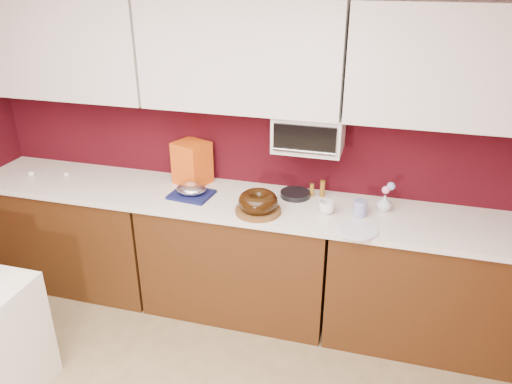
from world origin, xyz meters
The scene contains 28 objects.
wall_back centered at (0.00, 2.25, 1.25)m, with size 4.00×0.02×2.50m, color #3D080F.
base_cabinet_left centered at (-1.33, 1.94, 0.43)m, with size 1.31×0.58×0.86m, color #45250D.
base_cabinet_center centered at (0.00, 1.94, 0.43)m, with size 1.31×0.58×0.86m, color #45250D.
base_cabinet_right centered at (1.33, 1.94, 0.43)m, with size 1.31×0.58×0.86m, color #45250D.
countertop centered at (0.00, 1.94, 0.88)m, with size 4.00×0.62×0.04m, color white.
upper_cabinet_left centered at (-1.33, 2.08, 1.85)m, with size 1.31×0.33×0.70m, color white.
upper_cabinet_center centered at (0.00, 2.08, 1.85)m, with size 1.31×0.33×0.70m, color white.
upper_cabinet_right centered at (1.33, 2.08, 1.85)m, with size 1.31×0.33×0.70m, color white.
toaster_oven centered at (0.45, 2.10, 1.38)m, with size 0.45×0.30×0.25m, color white.
toaster_oven_door centered at (0.45, 1.94, 1.38)m, with size 0.40×0.02×0.18m, color black.
toaster_oven_handle centered at (0.45, 1.93, 1.30)m, with size 0.02×0.02×0.42m, color silver.
cake_base centered at (0.19, 1.78, 0.91)m, with size 0.30×0.30×0.03m, color brown.
bundt_cake centered at (0.19, 1.78, 0.98)m, with size 0.26×0.26×0.11m, color black.
navy_towel centered at (-0.33, 1.91, 0.91)m, with size 0.28×0.24×0.02m, color #14184B.
foil_ham_nest centered at (-0.33, 1.91, 0.96)m, with size 0.21×0.18×0.08m, color silver.
roasted_ham centered at (-0.33, 1.91, 0.98)m, with size 0.09×0.08×0.06m, color #C6755A.
pandoro_box centered at (-0.40, 2.13, 1.06)m, with size 0.23×0.21×0.31m, color red.
dark_pan centered at (0.38, 2.09, 0.92)m, with size 0.21×0.21×0.04m, color black.
coffee_mug centered at (0.62, 1.89, 0.95)m, with size 0.09×0.09×0.10m, color white.
blue_jar centered at (0.83, 1.92, 0.95)m, with size 0.09×0.09×0.11m, color #1B2F98.
flower_vase centered at (0.98, 2.04, 0.96)m, with size 0.08×0.08×0.12m, color silver.
flower_pink centered at (0.98, 2.04, 1.05)m, with size 0.05×0.05×0.05m, color pink.
flower_blue centered at (1.01, 2.06, 1.07)m, with size 0.05×0.05×0.05m, color #90A4E6.
china_plate centered at (0.84, 1.71, 0.91)m, with size 0.24×0.24×0.01m, color white.
amber_bottle centered at (0.48, 2.13, 0.94)m, with size 0.03×0.03×0.09m, color #8A6319.
egg_left centered at (-1.64, 1.90, 0.92)m, with size 0.05×0.04×0.04m, color white.
egg_right centered at (-1.38, 1.97, 0.92)m, with size 0.05×0.04×0.04m, color silver.
amber_bottle_tall centered at (0.56, 2.14, 0.96)m, with size 0.03×0.03×0.12m, color brown.
Camera 1 is at (0.95, -1.01, 2.39)m, focal length 35.00 mm.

